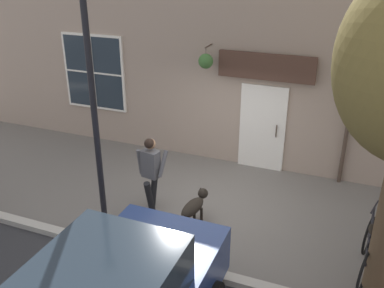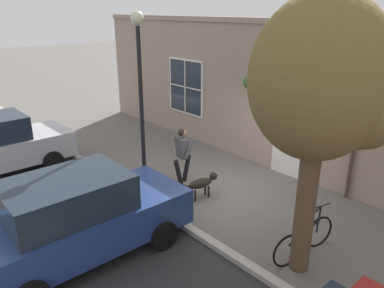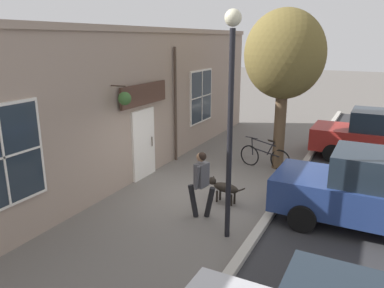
{
  "view_description": "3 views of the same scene",
  "coord_description": "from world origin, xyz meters",
  "px_view_note": "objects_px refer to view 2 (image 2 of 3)",
  "views": [
    {
      "loc": [
        7.24,
        2.46,
        4.91
      ],
      "look_at": [
        -0.49,
        -0.62,
        1.14
      ],
      "focal_mm": 40.0,
      "sensor_mm": 36.0,
      "label": 1
    },
    {
      "loc": [
        6.7,
        6.31,
        4.69
      ],
      "look_at": [
        -0.1,
        -1.42,
        0.93
      ],
      "focal_mm": 35.0,
      "sensor_mm": 36.0,
      "label": 2
    },
    {
      "loc": [
        4.03,
        -8.43,
        4.1
      ],
      "look_at": [
        -0.95,
        1.33,
        1.0
      ],
      "focal_mm": 35.0,
      "sensor_mm": 36.0,
      "label": 3
    }
  ],
  "objects_px": {
    "parked_car_mid_block": "(77,218)",
    "street_lamp": "(140,77)",
    "pedestrian_walking": "(182,151)",
    "leaning_bicycle": "(304,239)",
    "dog_on_leash": "(202,183)",
    "street_tree_by_curb": "(326,85)",
    "fire_hydrant": "(70,138)"
  },
  "relations": [
    {
      "from": "street_tree_by_curb",
      "to": "parked_car_mid_block",
      "type": "relative_size",
      "value": 1.16
    },
    {
      "from": "leaning_bicycle",
      "to": "parked_car_mid_block",
      "type": "height_order",
      "value": "parked_car_mid_block"
    },
    {
      "from": "pedestrian_walking",
      "to": "parked_car_mid_block",
      "type": "bearing_deg",
      "value": 18.36
    },
    {
      "from": "dog_on_leash",
      "to": "parked_car_mid_block",
      "type": "bearing_deg",
      "value": 3.64
    },
    {
      "from": "street_tree_by_curb",
      "to": "pedestrian_walking",
      "type": "bearing_deg",
      "value": -98.51
    },
    {
      "from": "pedestrian_walking",
      "to": "leaning_bicycle",
      "type": "xyz_separation_m",
      "value": [
        0.32,
        4.13,
        -0.58
      ]
    },
    {
      "from": "street_tree_by_curb",
      "to": "fire_hydrant",
      "type": "distance_m",
      "value": 9.65
    },
    {
      "from": "street_tree_by_curb",
      "to": "street_lamp",
      "type": "bearing_deg",
      "value": -87.24
    },
    {
      "from": "street_tree_by_curb",
      "to": "street_lamp",
      "type": "height_order",
      "value": "street_tree_by_curb"
    },
    {
      "from": "pedestrian_walking",
      "to": "street_tree_by_curb",
      "type": "height_order",
      "value": "street_tree_by_curb"
    },
    {
      "from": "dog_on_leash",
      "to": "fire_hydrant",
      "type": "relative_size",
      "value": 1.45
    },
    {
      "from": "street_tree_by_curb",
      "to": "leaning_bicycle",
      "type": "relative_size",
      "value": 2.88
    },
    {
      "from": "dog_on_leash",
      "to": "street_lamp",
      "type": "xyz_separation_m",
      "value": [
        0.73,
        -1.57,
        2.63
      ]
    },
    {
      "from": "dog_on_leash",
      "to": "fire_hydrant",
      "type": "bearing_deg",
      "value": -79.76
    },
    {
      "from": "street_tree_by_curb",
      "to": "parked_car_mid_block",
      "type": "xyz_separation_m",
      "value": [
        3.02,
        -3.16,
        -2.65
      ]
    },
    {
      "from": "parked_car_mid_block",
      "to": "leaning_bicycle",
      "type": "bearing_deg",
      "value": 139.03
    },
    {
      "from": "street_tree_by_curb",
      "to": "street_lamp",
      "type": "distance_m",
      "value": 4.98
    },
    {
      "from": "pedestrian_walking",
      "to": "street_tree_by_curb",
      "type": "relative_size",
      "value": 0.32
    },
    {
      "from": "pedestrian_walking",
      "to": "fire_hydrant",
      "type": "bearing_deg",
      "value": -75.79
    },
    {
      "from": "street_tree_by_curb",
      "to": "fire_hydrant",
      "type": "relative_size",
      "value": 6.48
    },
    {
      "from": "parked_car_mid_block",
      "to": "street_lamp",
      "type": "xyz_separation_m",
      "value": [
        -2.78,
        -1.8,
        2.16
      ]
    },
    {
      "from": "dog_on_leash",
      "to": "leaning_bicycle",
      "type": "height_order",
      "value": "leaning_bicycle"
    },
    {
      "from": "parked_car_mid_block",
      "to": "street_lamp",
      "type": "relative_size",
      "value": 0.93
    },
    {
      "from": "leaning_bicycle",
      "to": "fire_hydrant",
      "type": "xyz_separation_m",
      "value": [
        0.88,
        -8.87,
        0.02
      ]
    },
    {
      "from": "pedestrian_walking",
      "to": "street_tree_by_curb",
      "type": "xyz_separation_m",
      "value": [
        0.65,
        4.38,
        2.57
      ]
    },
    {
      "from": "pedestrian_walking",
      "to": "leaning_bicycle",
      "type": "bearing_deg",
      "value": 85.62
    },
    {
      "from": "pedestrian_walking",
      "to": "street_tree_by_curb",
      "type": "distance_m",
      "value": 5.12
    },
    {
      "from": "pedestrian_walking",
      "to": "street_tree_by_curb",
      "type": "bearing_deg",
      "value": 81.49
    },
    {
      "from": "street_tree_by_curb",
      "to": "leaning_bicycle",
      "type": "xyz_separation_m",
      "value": [
        -0.34,
        -0.25,
        -3.15
      ]
    },
    {
      "from": "dog_on_leash",
      "to": "street_tree_by_curb",
      "type": "height_order",
      "value": "street_tree_by_curb"
    },
    {
      "from": "street_tree_by_curb",
      "to": "fire_hydrant",
      "type": "height_order",
      "value": "street_tree_by_curb"
    },
    {
      "from": "leaning_bicycle",
      "to": "dog_on_leash",
      "type": "bearing_deg",
      "value": -92.79
    }
  ]
}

